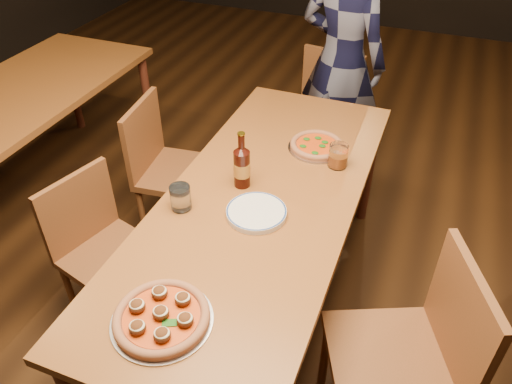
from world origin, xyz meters
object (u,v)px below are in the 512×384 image
(chair_main_e, at_px, (390,359))
(diner, at_px, (341,61))
(chair_end, at_px, (318,120))
(plate_stack, at_px, (256,213))
(chair_main_sw, at_px, (179,172))
(pizza_meatball, at_px, (161,317))
(beer_bottle, at_px, (242,167))
(pizza_margherita, at_px, (317,145))
(table_main, at_px, (260,211))
(chair_main_nw, at_px, (111,256))
(amber_glass, at_px, (338,156))
(table_left, at_px, (5,112))
(water_glass, at_px, (181,198))

(chair_main_e, distance_m, diner, 1.97)
(chair_end, bearing_deg, plate_stack, -78.14)
(chair_main_e, distance_m, plate_stack, 0.76)
(chair_main_sw, distance_m, chair_main_e, 1.55)
(plate_stack, relative_size, diner, 0.16)
(pizza_meatball, bearing_deg, beer_bottle, 92.83)
(pizza_margherita, bearing_deg, chair_main_sw, -176.37)
(pizza_meatball, relative_size, plate_stack, 1.35)
(table_main, height_order, chair_main_nw, chair_main_nw)
(chair_main_e, bearing_deg, plate_stack, -138.04)
(plate_stack, height_order, diner, diner)
(pizza_meatball, distance_m, beer_bottle, 0.79)
(chair_main_e, bearing_deg, chair_end, 179.93)
(beer_bottle, bearing_deg, chair_main_e, -30.60)
(plate_stack, height_order, amber_glass, amber_glass)
(pizza_margherita, bearing_deg, table_left, -174.72)
(plate_stack, distance_m, water_glass, 0.32)
(table_left, relative_size, amber_glass, 17.83)
(pizza_margherita, bearing_deg, table_main, -104.38)
(beer_bottle, distance_m, amber_glass, 0.47)
(beer_bottle, bearing_deg, pizza_margherita, 60.67)
(amber_glass, bearing_deg, table_left, -178.25)
(table_left, xyz_separation_m, chair_main_e, (2.37, -0.70, -0.20))
(chair_main_e, xyz_separation_m, pizza_margherita, (-0.55, 0.87, 0.29))
(plate_stack, xyz_separation_m, diner, (-0.01, 1.54, 0.05))
(table_main, bearing_deg, chair_main_nw, -157.53)
(plate_stack, bearing_deg, chair_end, 93.98)
(chair_main_e, relative_size, amber_glass, 8.53)
(plate_stack, bearing_deg, pizza_margherita, 80.62)
(table_main, xyz_separation_m, plate_stack, (0.02, -0.11, 0.08))
(chair_end, relative_size, pizza_meatball, 2.64)
(plate_stack, relative_size, amber_glass, 2.24)
(table_left, relative_size, diner, 1.24)
(table_main, relative_size, chair_main_e, 2.09)
(pizza_meatball, bearing_deg, chair_main_nw, 141.57)
(chair_main_sw, distance_m, diner, 1.26)
(table_main, distance_m, table_left, 1.73)
(chair_end, xyz_separation_m, water_glass, (-0.21, -1.45, 0.36))
(pizza_meatball, relative_size, pizza_margherita, 1.20)
(pizza_meatball, bearing_deg, amber_glass, 73.51)
(beer_bottle, height_order, amber_glass, beer_bottle)
(chair_main_nw, xyz_separation_m, pizza_meatball, (0.58, -0.46, 0.36))
(table_main, bearing_deg, table_left, 169.99)
(plate_stack, xyz_separation_m, water_glass, (-0.31, -0.07, 0.04))
(water_glass, bearing_deg, chair_main_sw, 121.27)
(chair_main_sw, bearing_deg, water_glass, -155.20)
(chair_main_sw, xyz_separation_m, amber_glass, (0.90, -0.06, 0.36))
(chair_main_sw, bearing_deg, table_main, -129.33)
(table_left, bearing_deg, plate_stack, -13.35)
(chair_main_e, distance_m, pizza_margherita, 1.06)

